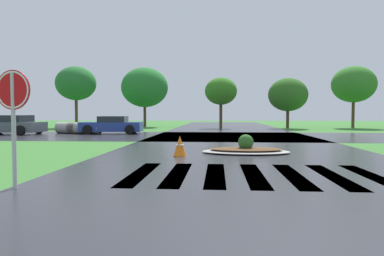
{
  "coord_description": "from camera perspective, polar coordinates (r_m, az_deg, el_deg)",
  "views": [
    {
      "loc": [
        -0.84,
        -3.3,
        1.47
      ],
      "look_at": [
        -1.73,
        8.51,
        0.94
      ],
      "focal_mm": 32.29,
      "sensor_mm": 36.0,
      "label": 1
    }
  ],
  "objects": [
    {
      "name": "asphalt_roadway",
      "position": [
        13.4,
        7.9,
        -3.74
      ],
      "size": [
        9.81,
        80.0,
        0.01
      ],
      "primitive_type": "cube",
      "color": "#2B2B30",
      "rests_on": "ground"
    },
    {
      "name": "asphalt_cross_road",
      "position": [
        21.53,
        6.54,
        -1.36
      ],
      "size": [
        90.0,
        8.83,
        0.01
      ],
      "primitive_type": "cube",
      "color": "#2B2B30",
      "rests_on": "ground"
    },
    {
      "name": "crosswalk_stripes",
      "position": [
        8.31,
        10.15,
        -7.63
      ],
      "size": [
        5.85,
        3.34,
        0.01
      ],
      "color": "white",
      "rests_on": "ground"
    },
    {
      "name": "stop_sign",
      "position": [
        7.44,
        -27.46,
        3.95
      ],
      "size": [
        0.75,
        0.16,
        2.28
      ],
      "rotation": [
        0.0,
        0.0,
        -0.16
      ],
      "color": "#B2B5BA",
      "rests_on": "ground"
    },
    {
      "name": "median_island",
      "position": [
        12.66,
        8.87,
        -3.51
      ],
      "size": [
        3.16,
        1.73,
        0.68
      ],
      "color": "#9E9B93",
      "rests_on": "ground"
    },
    {
      "name": "car_silver_hatch",
      "position": [
        26.48,
        -27.87,
        0.39
      ],
      "size": [
        4.72,
        2.5,
        1.3
      ],
      "rotation": [
        0.0,
        0.0,
        3.06
      ],
      "color": "#4C545B",
      "rests_on": "ground"
    },
    {
      "name": "car_blue_compact",
      "position": [
        24.65,
        -13.09,
        0.42
      ],
      "size": [
        4.28,
        2.23,
        1.22
      ],
      "rotation": [
        0.0,
        0.0,
        3.21
      ],
      "color": "navy",
      "rests_on": "ground"
    },
    {
      "name": "drainage_pipe_stack",
      "position": [
        25.25,
        -18.23,
        0.0
      ],
      "size": [
        3.39,
        1.45,
        0.8
      ],
      "color": "#9E9B93",
      "rests_on": "ground"
    },
    {
      "name": "traffic_cone",
      "position": [
        11.66,
        -2.02,
        -3.01
      ],
      "size": [
        0.44,
        0.44,
        0.69
      ],
      "color": "orange",
      "rests_on": "ground"
    },
    {
      "name": "background_treeline",
      "position": [
        34.0,
        6.17,
        6.53
      ],
      "size": [
        36.87,
        6.71,
        6.11
      ],
      "color": "#4C3823",
      "rests_on": "ground"
    }
  ]
}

